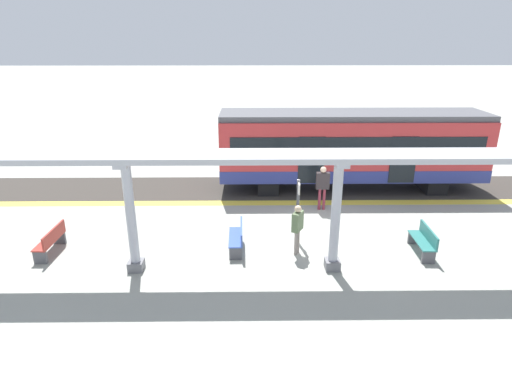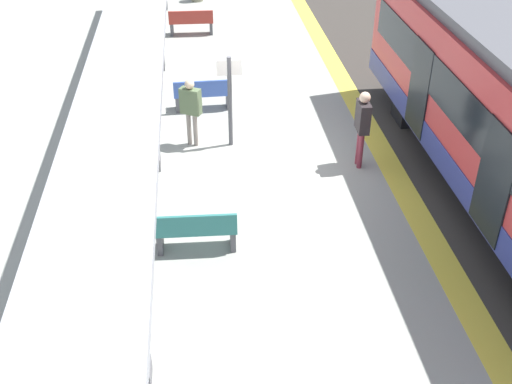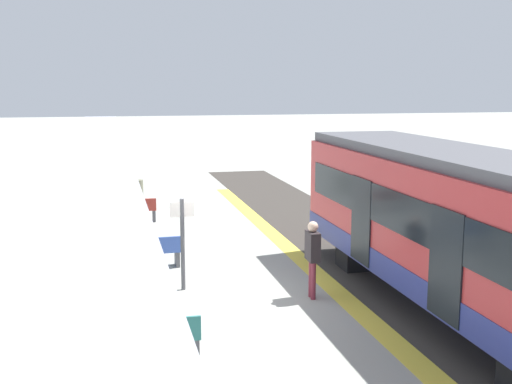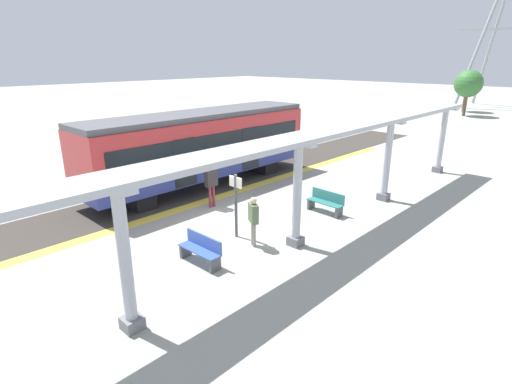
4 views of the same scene
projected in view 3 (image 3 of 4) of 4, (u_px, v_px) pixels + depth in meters
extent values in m
plane|color=#96988F|center=(220.00, 299.00, 14.55)|extent=(176.00, 176.00, 0.00)
cube|color=yellow|center=(336.00, 290.00, 15.17)|extent=(0.54, 30.59, 0.01)
cube|color=#38332D|center=(408.00, 285.00, 15.59)|extent=(3.20, 42.59, 0.01)
cube|color=#BD3032|center=(456.00, 225.00, 13.34)|extent=(2.60, 11.57, 2.60)
cube|color=navy|center=(453.00, 272.00, 13.51)|extent=(2.63, 11.59, 0.55)
cube|color=#515156|center=(459.00, 157.00, 13.11)|extent=(2.39, 11.57, 0.24)
cube|color=black|center=(398.00, 213.00, 13.00)|extent=(0.03, 10.64, 0.84)
cube|color=black|center=(361.00, 220.00, 14.94)|extent=(0.04, 1.10, 2.00)
cube|color=black|center=(445.00, 265.00, 11.24)|extent=(0.04, 1.10, 2.00)
cube|color=black|center=(380.00, 255.00, 17.17)|extent=(2.21, 0.90, 0.64)
cube|color=slate|center=(104.00, 204.00, 25.41)|extent=(0.44, 0.44, 0.30)
cylinder|color=#A9ABB6|center=(102.00, 163.00, 25.14)|extent=(0.28, 0.28, 3.01)
cube|color=#A9ABB6|center=(101.00, 123.00, 24.88)|extent=(1.10, 0.36, 0.12)
cube|color=slate|center=(103.00, 239.00, 19.60)|extent=(0.44, 0.44, 0.30)
cylinder|color=#A9ABB6|center=(101.00, 186.00, 19.33)|extent=(0.28, 0.28, 3.01)
cube|color=#A9ABB6|center=(99.00, 134.00, 19.07)|extent=(1.10, 0.36, 0.12)
cube|color=slate|center=(103.00, 301.00, 13.96)|extent=(0.44, 0.44, 0.30)
cylinder|color=#A9ABB6|center=(100.00, 227.00, 13.68)|extent=(0.28, 0.28, 3.01)
cube|color=#A9ABB6|center=(97.00, 155.00, 13.43)|extent=(1.10, 0.36, 0.12)
cylinder|color=#A9ABB6|center=(96.00, 333.00, 7.87)|extent=(0.28, 0.28, 3.01)
cube|color=#A9ABB6|center=(90.00, 208.00, 7.61)|extent=(1.10, 0.36, 0.12)
cube|color=#A8AAB2|center=(96.00, 149.00, 13.29)|extent=(1.20, 24.88, 0.16)
cube|color=#2B716C|center=(157.00, 338.00, 11.22)|extent=(1.51, 0.49, 0.04)
cube|color=#2B716C|center=(158.00, 330.00, 11.00)|extent=(1.50, 0.11, 0.40)
cube|color=#4C4C51|center=(119.00, 353.00, 11.12)|extent=(0.11, 0.40, 0.42)
cube|color=#4C4C51|center=(196.00, 347.00, 11.38)|extent=(0.11, 0.40, 0.42)
cube|color=#9C3027|center=(135.00, 210.00, 22.70)|extent=(1.51, 0.47, 0.04)
cube|color=#9C3027|center=(135.00, 205.00, 22.48)|extent=(1.50, 0.09, 0.40)
cube|color=#4C4C51|center=(116.00, 217.00, 22.60)|extent=(0.11, 0.40, 0.42)
cube|color=#4C4C51|center=(154.00, 215.00, 22.88)|extent=(0.11, 0.40, 0.42)
cube|color=#3755A8|center=(152.00, 251.00, 17.02)|extent=(1.51, 0.47, 0.04)
cube|color=#3755A8|center=(152.00, 245.00, 16.80)|extent=(1.50, 0.09, 0.40)
cube|color=#4C4C51|center=(127.00, 262.00, 16.89)|extent=(0.11, 0.40, 0.42)
cube|color=#4C4C51|center=(177.00, 258.00, 17.22)|extent=(0.11, 0.40, 0.42)
cylinder|color=slate|center=(138.00, 191.00, 26.56)|extent=(0.48, 0.48, 0.93)
cylinder|color=#4C4C51|center=(183.00, 245.00, 15.07)|extent=(0.10, 0.10, 2.20)
cube|color=silver|center=(182.00, 209.00, 14.93)|extent=(0.56, 0.04, 0.36)
cylinder|color=maroon|center=(313.00, 280.00, 14.48)|extent=(0.11, 0.11, 0.89)
cylinder|color=maroon|center=(311.00, 278.00, 14.66)|extent=(0.11, 0.11, 0.89)
cube|color=#2A2326|center=(313.00, 246.00, 14.44)|extent=(0.25, 0.52, 0.67)
sphere|color=beige|center=(313.00, 227.00, 14.37)|extent=(0.24, 0.24, 0.24)
cylinder|color=gray|center=(141.00, 274.00, 15.09)|extent=(0.11, 0.11, 0.82)
cylinder|color=gray|center=(148.00, 275.00, 15.05)|extent=(0.11, 0.11, 0.82)
cube|color=#566846|center=(144.00, 245.00, 14.95)|extent=(0.53, 0.42, 0.62)
sphere|color=beige|center=(143.00, 227.00, 14.88)|extent=(0.22, 0.22, 0.22)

